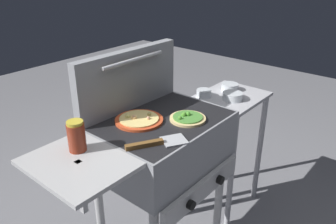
{
  "coord_description": "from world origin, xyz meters",
  "views": [
    {
      "loc": [
        -1.09,
        -0.96,
        1.61
      ],
      "look_at": [
        0.05,
        0.0,
        0.92
      ],
      "focal_mm": 36.23,
      "sensor_mm": 36.0,
      "label": 1
    }
  ],
  "objects_px": {
    "pizza_veggie": "(187,118)",
    "spatula": "(157,143)",
    "grill": "(160,147)",
    "topping_bowl_middle": "(230,87)",
    "sauce_jar": "(76,136)",
    "topping_bowl_near": "(233,96)",
    "pizza_cheese": "(139,120)",
    "topping_bowl_far": "(204,93)",
    "prep_table": "(228,130)"
  },
  "relations": [
    {
      "from": "pizza_veggie",
      "to": "spatula",
      "type": "relative_size",
      "value": 0.68
    },
    {
      "from": "grill",
      "to": "topping_bowl_middle",
      "type": "bearing_deg",
      "value": 4.4
    },
    {
      "from": "sauce_jar",
      "to": "topping_bowl_middle",
      "type": "height_order",
      "value": "sauce_jar"
    },
    {
      "from": "sauce_jar",
      "to": "topping_bowl_near",
      "type": "bearing_deg",
      "value": -6.1
    },
    {
      "from": "topping_bowl_near",
      "to": "topping_bowl_middle",
      "type": "height_order",
      "value": "same"
    },
    {
      "from": "grill",
      "to": "topping_bowl_near",
      "type": "xyz_separation_m",
      "value": [
        0.62,
        -0.04,
        0.08
      ]
    },
    {
      "from": "pizza_cheese",
      "to": "topping_bowl_far",
      "type": "xyz_separation_m",
      "value": [
        0.62,
        0.05,
        -0.07
      ]
    },
    {
      "from": "pizza_veggie",
      "to": "prep_table",
      "type": "height_order",
      "value": "pizza_veggie"
    },
    {
      "from": "grill",
      "to": "sauce_jar",
      "type": "distance_m",
      "value": 0.47
    },
    {
      "from": "grill",
      "to": "pizza_cheese",
      "type": "relative_size",
      "value": 4.23
    },
    {
      "from": "pizza_cheese",
      "to": "prep_table",
      "type": "bearing_deg",
      "value": -4.99
    },
    {
      "from": "pizza_cheese",
      "to": "pizza_veggie",
      "type": "xyz_separation_m",
      "value": [
        0.16,
        -0.16,
        0.0
      ]
    },
    {
      "from": "topping_bowl_middle",
      "to": "spatula",
      "type": "bearing_deg",
      "value": -168.03
    },
    {
      "from": "grill",
      "to": "sauce_jar",
      "type": "bearing_deg",
      "value": 169.9
    },
    {
      "from": "grill",
      "to": "topping_bowl_near",
      "type": "distance_m",
      "value": 0.63
    },
    {
      "from": "grill",
      "to": "sauce_jar",
      "type": "height_order",
      "value": "sauce_jar"
    },
    {
      "from": "prep_table",
      "to": "topping_bowl_near",
      "type": "distance_m",
      "value": 0.27
    },
    {
      "from": "grill",
      "to": "spatula",
      "type": "distance_m",
      "value": 0.27
    },
    {
      "from": "spatula",
      "to": "prep_table",
      "type": "bearing_deg",
      "value": 9.51
    },
    {
      "from": "sauce_jar",
      "to": "grill",
      "type": "bearing_deg",
      "value": -10.1
    },
    {
      "from": "grill",
      "to": "pizza_cheese",
      "type": "bearing_deg",
      "value": 135.79
    },
    {
      "from": "pizza_cheese",
      "to": "sauce_jar",
      "type": "bearing_deg",
      "value": 179.3
    },
    {
      "from": "prep_table",
      "to": "topping_bowl_far",
      "type": "distance_m",
      "value": 0.31
    },
    {
      "from": "pizza_veggie",
      "to": "pizza_cheese",
      "type": "bearing_deg",
      "value": 134.26
    },
    {
      "from": "pizza_cheese",
      "to": "spatula",
      "type": "xyz_separation_m",
      "value": [
        -0.11,
        -0.21,
        -0.0
      ]
    },
    {
      "from": "spatula",
      "to": "grill",
      "type": "bearing_deg",
      "value": 38.05
    },
    {
      "from": "pizza_veggie",
      "to": "topping_bowl_far",
      "type": "xyz_separation_m",
      "value": [
        0.46,
        0.22,
        -0.07
      ]
    },
    {
      "from": "topping_bowl_near",
      "to": "sauce_jar",
      "type": "bearing_deg",
      "value": 173.9
    },
    {
      "from": "spatula",
      "to": "topping_bowl_middle",
      "type": "distance_m",
      "value": 0.94
    },
    {
      "from": "pizza_veggie",
      "to": "sauce_jar",
      "type": "height_order",
      "value": "sauce_jar"
    },
    {
      "from": "topping_bowl_far",
      "to": "pizza_veggie",
      "type": "bearing_deg",
      "value": -154.49
    },
    {
      "from": "spatula",
      "to": "topping_bowl_far",
      "type": "bearing_deg",
      "value": 19.87
    },
    {
      "from": "topping_bowl_far",
      "to": "prep_table",
      "type": "bearing_deg",
      "value": -43.56
    },
    {
      "from": "sauce_jar",
      "to": "prep_table",
      "type": "xyz_separation_m",
      "value": [
        1.09,
        -0.07,
        -0.39
      ]
    },
    {
      "from": "topping_bowl_near",
      "to": "pizza_veggie",
      "type": "bearing_deg",
      "value": -173.68
    },
    {
      "from": "pizza_veggie",
      "to": "topping_bowl_near",
      "type": "relative_size",
      "value": 1.44
    },
    {
      "from": "sauce_jar",
      "to": "spatula",
      "type": "distance_m",
      "value": 0.32
    },
    {
      "from": "prep_table",
      "to": "grill",
      "type": "bearing_deg",
      "value": -179.63
    },
    {
      "from": "pizza_veggie",
      "to": "topping_bowl_middle",
      "type": "xyz_separation_m",
      "value": [
        0.66,
        0.15,
        -0.07
      ]
    },
    {
      "from": "sauce_jar",
      "to": "prep_table",
      "type": "height_order",
      "value": "sauce_jar"
    },
    {
      "from": "grill",
      "to": "pizza_cheese",
      "type": "distance_m",
      "value": 0.18
    },
    {
      "from": "pizza_cheese",
      "to": "topping_bowl_near",
      "type": "distance_m",
      "value": 0.7
    },
    {
      "from": "spatula",
      "to": "prep_table",
      "type": "relative_size",
      "value": 0.31
    },
    {
      "from": "topping_bowl_far",
      "to": "topping_bowl_middle",
      "type": "xyz_separation_m",
      "value": [
        0.2,
        -0.07,
        -0.0
      ]
    },
    {
      "from": "pizza_veggie",
      "to": "topping_bowl_near",
      "type": "distance_m",
      "value": 0.54
    },
    {
      "from": "grill",
      "to": "topping_bowl_middle",
      "type": "distance_m",
      "value": 0.75
    },
    {
      "from": "pizza_cheese",
      "to": "pizza_veggie",
      "type": "bearing_deg",
      "value": -45.74
    },
    {
      "from": "pizza_veggie",
      "to": "topping_bowl_near",
      "type": "bearing_deg",
      "value": 6.32
    },
    {
      "from": "topping_bowl_near",
      "to": "pizza_cheese",
      "type": "bearing_deg",
      "value": 171.26
    },
    {
      "from": "sauce_jar",
      "to": "topping_bowl_far",
      "type": "height_order",
      "value": "sauce_jar"
    }
  ]
}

